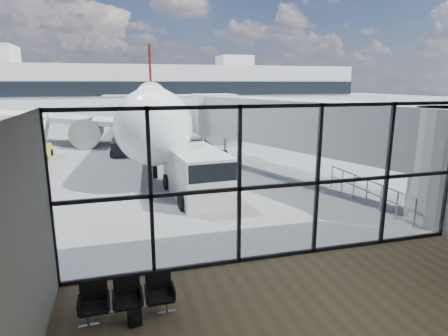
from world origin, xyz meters
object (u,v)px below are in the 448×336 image
service_van (198,174)px  belt_loader (122,146)px  seating_row (127,296)px  backpack (135,317)px  mobile_stairs (35,150)px  airliner (152,107)px

service_van → belt_loader: 12.08m
seating_row → backpack: bearing=-73.6°
seating_row → mobile_stairs: mobile_stairs is taller
service_van → seating_row: bearing=-115.7°
service_van → backpack: bearing=-114.1°
seating_row → backpack: seating_row is taller
backpack → service_van: service_van is taller
service_van → mobile_stairs: (-8.78, 11.49, -0.51)m
airliner → belt_loader: 7.55m
backpack → airliner: bearing=75.6°
seating_row → airliner: 26.80m
seating_row → airliner: size_ratio=0.05×
backpack → belt_loader: belt_loader is taller
service_van → belt_loader: service_van is taller
service_van → airliner: bearing=87.0°
seating_row → belt_loader: (0.20, 19.90, 0.11)m
seating_row → mobile_stairs: bearing=104.7°
seating_row → belt_loader: belt_loader is taller
seating_row → airliner: airliner is taller
belt_loader → mobile_stairs: 5.68m
belt_loader → seating_row: bearing=-88.1°
backpack → belt_loader: bearing=81.6°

